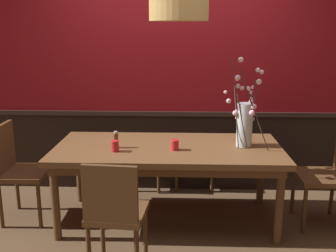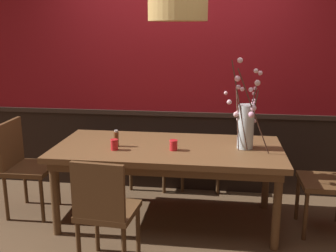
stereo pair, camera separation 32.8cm
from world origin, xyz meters
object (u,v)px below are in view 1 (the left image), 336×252
Objects in this scene: chair_head_west_end at (17,166)px; chair_far_side_left at (145,141)px; dining_table at (168,155)px; chair_near_side_left at (115,211)px; chair_head_east_end at (330,171)px; condiment_bottle at (116,140)px; vase_with_blossoms at (245,122)px; pendant_lamp at (179,7)px; candle_holder_nearer_center at (175,145)px; candle_holder_nearer_edge at (115,146)px; chair_far_side_right at (195,141)px.

chair_far_side_left reaches higher than chair_head_west_end.
dining_table is 0.95m from chair_near_side_left.
chair_head_east_end reaches higher than condiment_bottle.
pendant_lamp reaches higher than vase_with_blossoms.
chair_head_east_end is 2.01m from chair_far_side_left.
candle_holder_nearer_edge is (-0.52, -0.06, 0.00)m from candle_holder_nearer_center.
vase_with_blossoms reaches higher than chair_near_side_left.
candle_holder_nearer_edge is 0.64× the size of condiment_bottle.
chair_head_east_end is at bearing -27.02° from chair_far_side_left.
condiment_bottle is at bearing -175.60° from vase_with_blossoms.
candle_holder_nearer_center is 1.18m from pendant_lamp.
chair_head_west_end is at bearing 179.96° from chair_head_east_end.
candle_holder_nearer_edge is (-0.11, 0.70, 0.28)m from chair_near_side_left.
candle_holder_nearer_center is at bearing -5.61° from condiment_bottle.
chair_far_side_left is at bearing 79.79° from condiment_bottle.
dining_table is at bearing -106.43° from chair_far_side_right.
chair_far_side_right is 9.86× the size of candle_holder_nearer_center.
chair_head_east_end is 2.03m from chair_near_side_left.
chair_far_side_left is at bearing 138.98° from vase_with_blossoms.
condiment_bottle is (-0.54, 0.05, 0.03)m from candle_holder_nearer_center.
chair_head_west_end is 1.00m from condiment_bottle.
chair_head_east_end is 1.98m from condiment_bottle.
vase_with_blossoms is 1.18m from condiment_bottle.
candle_holder_nearer_edge is 0.10× the size of pendant_lamp.
chair_far_side_left is 1.39m from vase_with_blossoms.
chair_head_east_end reaches higher than candle_holder_nearer_edge.
pendant_lamp is at bearing -1.85° from condiment_bottle.
candle_holder_nearer_edge is at bearing -175.38° from chair_head_east_end.
chair_far_side_left is 10.04× the size of candle_holder_nearer_center.
candle_holder_nearer_center is 0.54m from condiment_bottle.
chair_far_side_right is 1.77m from pendant_lamp.
chair_head_east_end reaches higher than dining_table.
chair_head_east_end is at bearing 4.62° from candle_holder_nearer_edge.
condiment_bottle is at bearing 95.72° from candle_holder_nearer_edge.
vase_with_blossoms is 0.67m from candle_holder_nearer_center.
vase_with_blossoms is at bearing 2.48° from dining_table.
chair_near_side_left is (-0.35, -0.87, -0.15)m from dining_table.
chair_head_east_end is at bearing -0.61° from dining_table.
chair_near_side_left is 0.87m from condiment_bottle.
chair_head_east_end is at bearing -3.32° from vase_with_blossoms.
vase_with_blossoms is (0.42, -0.90, 0.45)m from chair_far_side_right.
chair_head_west_end reaches higher than candle_holder_nearer_edge.
chair_near_side_left reaches higher than candle_holder_nearer_center.
chair_far_side_left is 1.10m from candle_holder_nearer_center.
vase_with_blossoms is 5.37× the size of condiment_bottle.
chair_head_east_end is 1.54m from chair_far_side_right.
vase_with_blossoms reaches higher than chair_far_side_left.
pendant_lamp reaches higher than dining_table.
chair_far_side_left is at bearing 109.83° from candle_holder_nearer_center.
vase_with_blossoms is at bearing 176.68° from chair_head_east_end.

